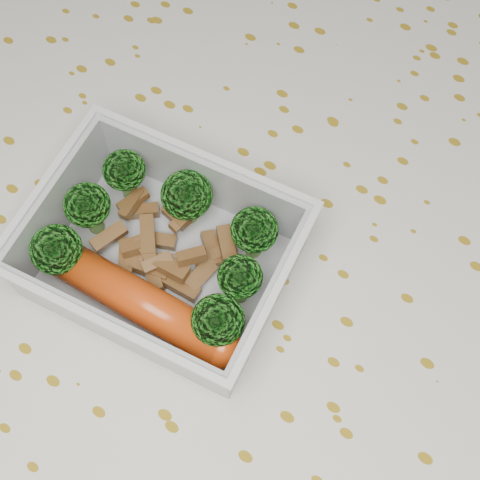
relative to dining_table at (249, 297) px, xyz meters
The scene contains 7 objects.
ground_plane 0.67m from the dining_table, ahead, with size 4.00×4.00×0.00m, color olive.
dining_table is the anchor object (origin of this frame).
tablecloth 0.05m from the dining_table, ahead, with size 1.46×0.96×0.19m.
lunch_container 0.12m from the dining_table, 137.48° to the right, with size 0.18×0.15×0.06m.
broccoli_florets 0.14m from the dining_table, 145.94° to the right, with size 0.15×0.11×0.05m.
meat_pile 0.12m from the dining_table, 146.70° to the right, with size 0.09×0.07×0.03m.
sausage 0.14m from the dining_table, 116.38° to the right, with size 0.15×0.03×0.03m.
Camera 1 is at (0.09, -0.16, 1.19)m, focal length 50.00 mm.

